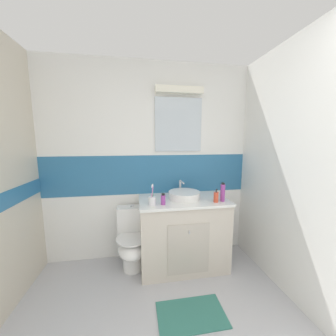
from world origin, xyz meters
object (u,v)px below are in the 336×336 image
soap_dispenser (216,197)px  shampoo_bottle_tall (223,192)px  sink_basin (184,195)px  toothbrush_cup (152,200)px  lotion_bottle_short (163,199)px  toilet (133,240)px

soap_dispenser → shampoo_bottle_tall: size_ratio=0.72×
sink_basin → shampoo_bottle_tall: (0.41, -0.17, 0.06)m
toothbrush_cup → lotion_bottle_short: (0.12, -0.01, 0.00)m
soap_dispenser → toothbrush_cup: bearing=178.0°
shampoo_bottle_tall → soap_dispenser: bearing=-165.9°
toothbrush_cup → soap_dispenser: 0.72m
toothbrush_cup → shampoo_bottle_tall: bearing=-0.2°
sink_basin → toilet: bearing=176.4°
sink_basin → lotion_bottle_short: size_ratio=3.35×
shampoo_bottle_tall → lotion_bottle_short: (-0.69, -0.01, -0.04)m
toilet → lotion_bottle_short: bearing=-32.3°
sink_basin → toilet: size_ratio=0.57×
sink_basin → lotion_bottle_short: (-0.28, -0.18, 0.01)m
toothbrush_cup → shampoo_bottle_tall: (0.81, -0.00, 0.05)m
lotion_bottle_short → soap_dispenser: bearing=-1.4°
toothbrush_cup → shampoo_bottle_tall: toothbrush_cup is taller
toilet → soap_dispenser: size_ratio=4.75×
sink_basin → lotion_bottle_short: 0.33m
shampoo_bottle_tall → lotion_bottle_short: 0.69m
toilet → toothbrush_cup: (0.22, -0.21, 0.56)m
sink_basin → soap_dispenser: (0.32, -0.19, 0.01)m
sink_basin → soap_dispenser: size_ratio=2.70×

